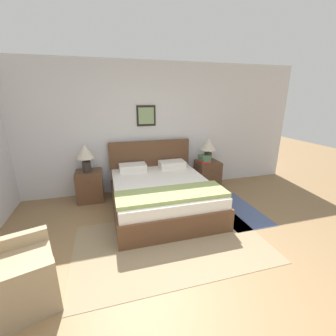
{
  "coord_description": "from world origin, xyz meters",
  "views": [
    {
      "loc": [
        -0.69,
        -1.64,
        1.93
      ],
      "look_at": [
        0.24,
        1.61,
        0.86
      ],
      "focal_mm": 24.0,
      "sensor_mm": 36.0,
      "label": 1
    }
  ],
  "objects_px": {
    "table_lamp_near_window": "(85,154)",
    "nightstand_by_door": "(207,174)",
    "armchair": "(10,278)",
    "bed": "(162,194)",
    "nightstand_near_window": "(90,186)",
    "table_lamp_by_door": "(208,146)"
  },
  "relations": [
    {
      "from": "bed",
      "to": "nightstand_by_door",
      "type": "bearing_deg",
      "value": 30.78
    },
    {
      "from": "table_lamp_near_window",
      "to": "nightstand_by_door",
      "type": "bearing_deg",
      "value": 0.09
    },
    {
      "from": "nightstand_by_door",
      "to": "armchair",
      "type": "bearing_deg",
      "value": -144.46
    },
    {
      "from": "armchair",
      "to": "nightstand_by_door",
      "type": "distance_m",
      "value": 3.82
    },
    {
      "from": "armchair",
      "to": "table_lamp_near_window",
      "type": "distance_m",
      "value": 2.39
    },
    {
      "from": "armchair",
      "to": "table_lamp_by_door",
      "type": "relative_size",
      "value": 1.73
    },
    {
      "from": "bed",
      "to": "nightstand_near_window",
      "type": "bearing_deg",
      "value": 149.22
    },
    {
      "from": "armchair",
      "to": "table_lamp_near_window",
      "type": "relative_size",
      "value": 1.73
    },
    {
      "from": "armchair",
      "to": "table_lamp_by_door",
      "type": "height_order",
      "value": "table_lamp_by_door"
    },
    {
      "from": "armchair",
      "to": "table_lamp_by_door",
      "type": "xyz_separation_m",
      "value": [
        3.09,
        2.22,
        0.64
      ]
    },
    {
      "from": "bed",
      "to": "armchair",
      "type": "relative_size",
      "value": 2.19
    },
    {
      "from": "bed",
      "to": "armchair",
      "type": "distance_m",
      "value": 2.38
    },
    {
      "from": "armchair",
      "to": "nightstand_by_door",
      "type": "xyz_separation_m",
      "value": [
        3.11,
        2.22,
        -0.0
      ]
    },
    {
      "from": "bed",
      "to": "nightstand_by_door",
      "type": "distance_m",
      "value": 1.44
    },
    {
      "from": "bed",
      "to": "nightstand_near_window",
      "type": "relative_size",
      "value": 3.38
    },
    {
      "from": "bed",
      "to": "nightstand_by_door",
      "type": "xyz_separation_m",
      "value": [
        1.24,
        0.74,
        -0.0
      ]
    },
    {
      "from": "nightstand_near_window",
      "to": "nightstand_by_door",
      "type": "relative_size",
      "value": 1.0
    },
    {
      "from": "armchair",
      "to": "bed",
      "type": "bearing_deg",
      "value": 111.51
    },
    {
      "from": "armchair",
      "to": "table_lamp_near_window",
      "type": "height_order",
      "value": "table_lamp_near_window"
    },
    {
      "from": "table_lamp_by_door",
      "to": "table_lamp_near_window",
      "type": "bearing_deg",
      "value": 180.0
    },
    {
      "from": "armchair",
      "to": "nightstand_near_window",
      "type": "relative_size",
      "value": 1.54
    },
    {
      "from": "bed",
      "to": "table_lamp_near_window",
      "type": "xyz_separation_m",
      "value": [
        -1.26,
        0.73,
        0.64
      ]
    }
  ]
}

